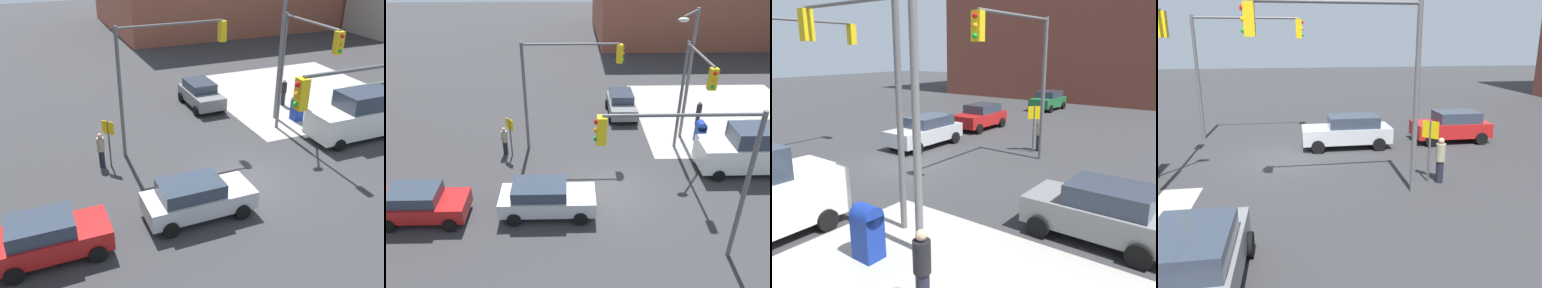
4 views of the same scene
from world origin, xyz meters
TOP-DOWN VIEW (x-y plane):
  - ground_plane at (0.00, 0.00)m, footprint 120.00×120.00m
  - traffic_signal_nw_corner at (-2.34, 4.50)m, footprint 5.66×0.36m
  - traffic_signal_se_corner at (2.30, -4.50)m, footprint 5.75×0.36m
  - warning_sign_two_way at (-5.40, 3.66)m, footprint 0.48×0.48m
  - sedan_red at (-8.75, -1.89)m, footprint 3.99×2.02m
  - coupe_gray at (1.76, 9.28)m, footprint 2.02×3.82m
  - coupe_silver at (-3.11, -1.61)m, footprint 4.42×2.02m
  - pedestrian_waiting at (-5.80, 3.80)m, footprint 0.36×0.36m

SIDE VIEW (x-z plane):
  - ground_plane at x=0.00m, z-range 0.00..0.00m
  - coupe_gray at x=1.76m, z-range 0.03..1.65m
  - sedan_red at x=-8.75m, z-range 0.03..1.65m
  - coupe_silver at x=-3.11m, z-range 0.03..1.65m
  - pedestrian_waiting at x=-5.80m, z-range 0.04..1.80m
  - warning_sign_two_way at x=-5.40m, z-range 0.44..2.84m
  - traffic_signal_nw_corner at x=-2.34m, z-range 1.39..7.89m
  - traffic_signal_se_corner at x=2.30m, z-range 1.40..7.90m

